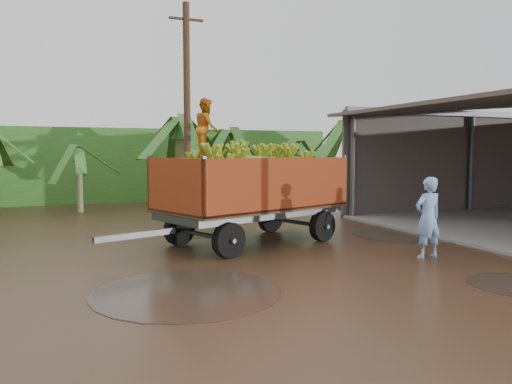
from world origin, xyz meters
The scene contains 6 objects.
ground centered at (0.00, 0.00, 0.00)m, with size 100.00×100.00×0.00m, color black.
hedge_north centered at (-2.00, 16.00, 1.80)m, with size 22.00×3.00×3.60m, color #2D661E.
banana_trailer centered at (-0.04, 2.26, 1.49)m, with size 6.93×3.95×3.78m.
man_blue centered at (3.06, -0.98, 0.94)m, with size 0.69×0.45×1.88m, color #7AA6E0.
utility_pole centered at (-0.57, 7.13, 3.85)m, with size 1.20×0.24×7.58m.
banana_plants centered at (-3.17, 8.76, 1.83)m, with size 24.30×20.83×4.16m.
Camera 1 is at (-4.85, -10.10, 2.45)m, focal length 35.00 mm.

